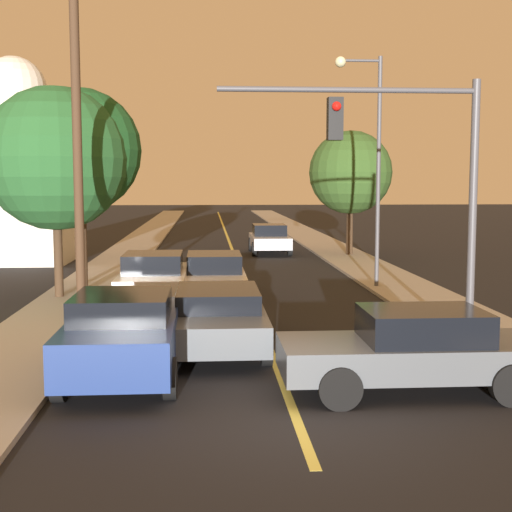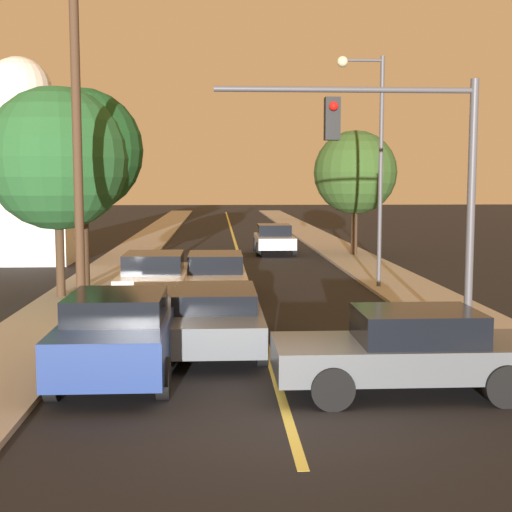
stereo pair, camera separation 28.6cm
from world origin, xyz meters
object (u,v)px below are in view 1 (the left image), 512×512
Objects in this scene: traffic_signal_mast at (411,162)px; domed_building_left at (17,173)px; car_outer_lane_front at (124,333)px; tree_left_far at (79,151)px; streetlamp_right at (369,142)px; car_near_lane_front at (218,315)px; car_near_lane_second at (214,275)px; car_far_oncoming at (269,238)px; car_outer_lane_second at (154,279)px; tree_left_near at (55,159)px; car_crossing_right at (415,349)px; tree_right_near at (350,173)px; utility_pole_left at (77,141)px.

domed_building_left reaches higher than traffic_signal_mast.
car_outer_lane_front is 0.69× the size of tree_left_far.
tree_left_far is at bearing -176.39° from streetlamp_right.
domed_building_left is (-8.80, 17.70, 3.31)m from car_near_lane_front.
car_near_lane_second is 1.12× the size of car_far_oncoming.
car_near_lane_second is (0.00, 7.07, -0.03)m from car_near_lane_front.
car_outer_lane_front is at bearing -76.07° from tree_left_far.
car_far_oncoming is (2.96, 13.51, 0.05)m from car_near_lane_second.
car_far_oncoming is 0.76× the size of traffic_signal_mast.
streetlamp_right is at bearing 100.36° from car_far_oncoming.
streetlamp_right is (1.02, 8.47, 0.87)m from traffic_signal_mast.
car_outer_lane_front is 1.01× the size of car_outer_lane_second.
traffic_signal_mast is (1.23, -20.74, 3.32)m from car_far_oncoming.
domed_building_left is at bearing 119.68° from car_outer_lane_second.
car_outer_lane_front is at bearing -100.83° from car_near_lane_second.
streetlamp_right is 1.19× the size of tree_left_near.
car_outer_lane_front reaches higher than car_crossing_right.
traffic_signal_mast is at bearing 93.39° from car_far_oncoming.
car_near_lane_front is 1.05× the size of car_near_lane_second.
car_near_lane_front is at bearing -61.10° from tree_left_far.
tree_right_near is (6.71, 11.69, 3.37)m from car_near_lane_second.
car_near_lane_front is at bearing -90.00° from car_near_lane_second.
car_far_oncoming is 21.04m from traffic_signal_mast.
car_outer_lane_front is 0.99× the size of car_crossing_right.
car_crossing_right is at bearing -98.56° from tree_right_near.
tree_left_far is (-0.73, 4.41, -0.07)m from utility_pole_left.
car_far_oncoming is at bearing 0.95° from car_crossing_right.
traffic_signal_mast is at bearing 19.28° from car_outer_lane_front.
utility_pole_left is at bearing -129.53° from car_outer_lane_second.
tree_left_far is (-8.44, 7.87, 0.53)m from traffic_signal_mast.
traffic_signal_mast is 0.96× the size of tree_right_near.
car_near_lane_front is 9.61m from tree_left_far.
streetlamp_right is at bearing 83.16° from traffic_signal_mast.
car_near_lane_second is 6.02m from tree_left_near.
tree_left_far reaches higher than car_near_lane_second.
car_far_oncoming is 13.16m from streetlamp_right.
utility_pole_left is (-6.48, -17.29, 3.91)m from car_far_oncoming.
streetlamp_right is at bearing 13.30° from car_near_lane_second.
traffic_signal_mast is at bearing -37.61° from tree_left_near.
car_near_lane_front is at bearing 43.76° from car_crossing_right.
tree_left_far is at bearing -134.76° from tree_right_near.
domed_building_left reaches higher than tree_left_near.
tree_left_near is at bearing -176.20° from car_near_lane_second.
streetlamp_right is 10.13m from tree_left_near.
car_far_oncoming is at bearing 100.36° from streetlamp_right.
streetlamp_right is (2.24, -12.28, 4.18)m from car_far_oncoming.
domed_building_left is (-7.02, 19.96, 3.20)m from car_outer_lane_front.
car_outer_lane_second is 0.48× the size of domed_building_left.
car_far_oncoming is 16.25m from tree_left_near.
streetlamp_right is 9.48m from tree_left_far.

